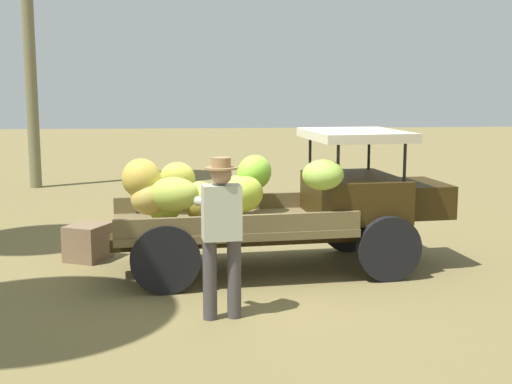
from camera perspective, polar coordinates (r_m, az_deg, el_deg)
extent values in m
plane|color=olive|center=(9.38, 0.72, -6.37)|extent=(60.00, 60.00, 0.00)
cube|color=#30230B|center=(9.22, 0.61, -3.66)|extent=(4.02, 0.91, 0.16)
cylinder|color=black|center=(10.36, 7.59, -2.62)|extent=(0.84, 0.24, 0.83)
cylinder|color=black|center=(8.89, 10.89, -4.62)|extent=(0.84, 0.24, 0.83)
cylinder|color=black|center=(9.84, -8.08, -3.24)|extent=(0.84, 0.24, 0.83)
cylinder|color=black|center=(8.28, -7.48, -5.54)|extent=(0.84, 0.24, 0.83)
cube|color=brown|center=(9.10, -2.17, -2.67)|extent=(3.18, 2.06, 0.10)
cube|color=brown|center=(9.85, -2.90, -0.84)|extent=(2.99, 0.43, 0.22)
cube|color=brown|center=(8.29, -1.31, -2.68)|extent=(2.99, 0.43, 0.22)
cube|color=#30230B|center=(9.45, 8.06, -0.32)|extent=(1.27, 1.64, 0.55)
cube|color=#30230B|center=(9.79, 13.04, -0.47)|extent=(0.82, 1.14, 0.44)
cylinder|color=black|center=(10.13, 9.29, 3.41)|extent=(0.04, 0.04, 0.55)
cylinder|color=black|center=(8.94, 12.16, 2.60)|extent=(0.04, 0.04, 0.55)
cylinder|color=black|center=(9.86, 4.48, 3.35)|extent=(0.04, 0.04, 0.55)
cylinder|color=black|center=(8.63, 6.78, 2.52)|extent=(0.04, 0.04, 0.55)
cube|color=#BBB295|center=(9.35, 8.17, 4.68)|extent=(1.39, 1.65, 0.12)
ellipsoid|color=gold|center=(8.69, -9.44, 1.14)|extent=(0.50, 0.62, 0.61)
ellipsoid|color=gold|center=(8.68, -8.78, -0.47)|extent=(0.67, 0.72, 0.54)
ellipsoid|color=#ABC440|center=(8.80, -7.49, -0.94)|extent=(0.66, 0.70, 0.61)
ellipsoid|color=gold|center=(9.53, -6.51, 1.08)|extent=(0.57, 0.56, 0.55)
ellipsoid|color=#A9BB44|center=(8.53, -6.82, -0.18)|extent=(0.72, 0.66, 0.54)
ellipsoid|color=#90AE42|center=(9.38, -1.60, 0.15)|extent=(0.51, 0.47, 0.49)
ellipsoid|color=#98C33F|center=(8.80, -8.50, -0.15)|extent=(0.74, 0.69, 0.52)
ellipsoid|color=#81C234|center=(9.52, -0.15, 1.61)|extent=(0.73, 0.74, 0.55)
ellipsoid|color=#B4CC3B|center=(8.96, -0.98, -0.19)|extent=(0.74, 0.76, 0.61)
ellipsoid|color=#8CAF40|center=(8.60, 5.53, 1.42)|extent=(0.73, 0.74, 0.45)
ellipsoid|color=gold|center=(8.99, -4.62, -0.76)|extent=(0.63, 0.61, 0.54)
cylinder|color=#423D3E|center=(7.36, -3.82, -7.23)|extent=(0.15, 0.15, 0.86)
cylinder|color=#423D3E|center=(7.40, -1.81, -7.12)|extent=(0.15, 0.15, 0.86)
cube|color=#AEB29B|center=(7.22, -2.86, -1.69)|extent=(0.43, 0.29, 0.58)
cylinder|color=#AEB29B|center=(7.28, -3.76, -0.90)|extent=(0.36, 0.35, 0.10)
cylinder|color=#AEB29B|center=(7.31, -2.21, -0.85)|extent=(0.29, 0.39, 0.10)
sphere|color=#99765B|center=(7.15, -2.88, 1.46)|extent=(0.22, 0.22, 0.22)
cylinder|color=#9B764C|center=(7.14, -2.88, 1.98)|extent=(0.34, 0.34, 0.02)
cylinder|color=#9B764C|center=(7.14, -2.89, 2.46)|extent=(0.20, 0.20, 0.10)
cube|color=#7D6146|center=(10.10, -13.67, -4.04)|extent=(0.69, 0.73, 0.51)
cylinder|color=#6E6A4A|center=(17.36, -18.21, 12.07)|extent=(0.28, 0.28, 7.13)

